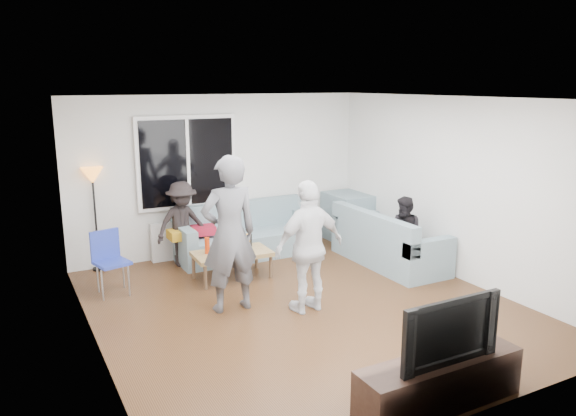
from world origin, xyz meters
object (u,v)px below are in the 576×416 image
player_right (309,247)px  spectator_right (405,234)px  sofa_back_section (247,230)px  coffee_table (232,265)px  floor_lamp (96,220)px  side_chair (112,264)px  tv_console (439,382)px  sofa_right_section (389,237)px  television (443,328)px  player_left (229,234)px  spectator_back (182,224)px

player_right → spectator_right: bearing=-168.1°
sofa_back_section → player_right: 2.46m
coffee_table → sofa_back_section: bearing=54.7°
floor_lamp → coffee_table: bearing=-38.3°
side_chair → tv_console: bearing=-78.5°
sofa_right_section → player_right: player_right is taller
coffee_table → floor_lamp: floor_lamp is taller
floor_lamp → player_right: bearing=-54.0°
player_right → tv_console: bearing=83.8°
spectator_right → player_right: bearing=-90.4°
floor_lamp → television: 5.55m
player_left → tv_console: player_left is taller
sofa_back_section → player_right: (-0.23, -2.41, 0.40)m
sofa_back_section → player_left: 2.27m
spectator_right → television: bearing=-52.2°
television → side_chair: bearing=116.4°
spectator_back → side_chair: bearing=-157.1°
floor_lamp → player_right: (2.05, -2.82, 0.04)m
television → player_left: bearing=105.8°
player_right → player_left: bearing=-34.9°
tv_console → coffee_table: bearing=95.3°
coffee_table → television: (0.36, -3.87, 0.54)m
spectator_right → floor_lamp: bearing=-135.8°
side_chair → floor_lamp: floor_lamp is taller
spectator_back → floor_lamp: bearing=153.6°
side_chair → player_right: size_ratio=0.52×
sofa_back_section → coffee_table: bearing=-125.3°
side_chair → spectator_back: (1.21, 0.76, 0.23)m
sofa_right_section → floor_lamp: floor_lamp is taller
side_chair → floor_lamp: size_ratio=0.55×
coffee_table → player_left: bearing=-113.3°
floor_lamp → spectator_right: floor_lamp is taller
sofa_back_section → sofa_right_section: 2.29m
tv_console → player_right: bearing=88.9°
television → player_right: bearing=88.9°
floor_lamp → tv_console: size_ratio=0.97×
television → spectator_back: bearing=99.4°
player_right → television: size_ratio=1.60×
spectator_right → sofa_right_section: bearing=162.6°
spectator_right → spectator_back: 3.39m
floor_lamp → spectator_back: 1.27m
spectator_right → television: spectator_right is taller
sofa_back_section → tv_console: sofa_back_section is taller
player_right → tv_console: 2.43m
side_chair → television: 4.52m
tv_console → spectator_back: bearing=99.4°
sofa_right_section → tv_console: sofa_right_section is taller
sofa_back_section → spectator_right: spectator_right is taller
coffee_table → sofa_right_section: bearing=-12.3°
television → sofa_right_section: bearing=58.3°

